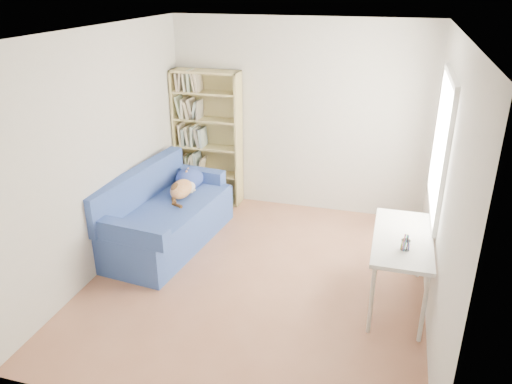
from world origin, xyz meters
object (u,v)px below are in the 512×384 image
at_px(bookshelf, 208,143).
at_px(pen_cup, 406,244).
at_px(sofa, 165,215).
at_px(desk, 402,244).

relative_size(bookshelf, pen_cup, 11.82).
bearing_deg(pen_cup, bookshelf, 142.22).
xyz_separation_m(sofa, pen_cup, (2.80, -0.78, 0.45)).
xyz_separation_m(desk, pen_cup, (0.02, -0.25, 0.13)).
distance_m(bookshelf, pen_cup, 3.45).
distance_m(desk, pen_cup, 0.28).
bearing_deg(sofa, desk, -4.74).
bearing_deg(sofa, bookshelf, 93.12).
height_order(sofa, bookshelf, bookshelf).
distance_m(bookshelf, desk, 3.30).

